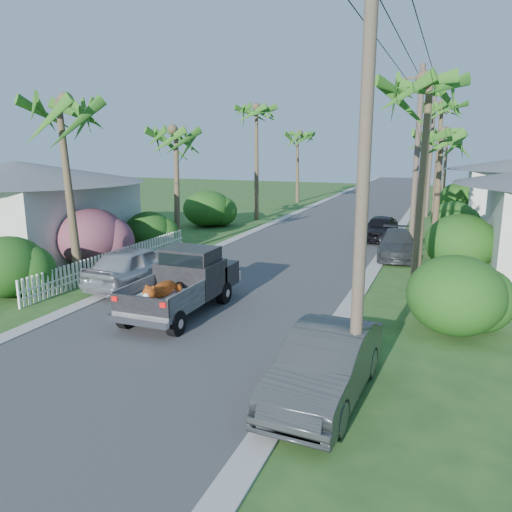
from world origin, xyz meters
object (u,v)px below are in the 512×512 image
at_px(palm_l_d, 298,133).
at_px(palm_r_a, 430,81).
at_px(parked_car_rn, 325,366).
at_px(utility_pole_a, 363,187).
at_px(parked_car_rm, 397,244).
at_px(palm_r_d, 448,130).
at_px(utility_pole_b, 416,162).
at_px(utility_pole_c, 431,156).
at_px(parked_car_ln, 137,266).
at_px(palm_l_a, 62,102).
at_px(pickup_truck, 187,280).
at_px(utility_pole_d, 437,153).
at_px(parked_car_rf, 380,228).
at_px(palm_r_c, 442,105).
at_px(palm_l_c, 256,108).
at_px(palm_l_b, 175,130).
at_px(palm_r_b, 442,133).
at_px(house_left, 20,211).

distance_m(palm_l_d, palm_r_a, 30.80).
height_order(parked_car_rn, utility_pole_a, utility_pole_a).
height_order(parked_car_rm, palm_r_d, palm_r_d).
height_order(palm_r_a, utility_pole_b, utility_pole_b).
distance_m(utility_pole_b, utility_pole_c, 15.00).
bearing_deg(parked_car_ln, palm_l_d, -82.13).
relative_size(palm_l_a, utility_pole_c, 0.91).
bearing_deg(palm_l_a, utility_pole_b, 40.28).
xyz_separation_m(palm_l_d, palm_r_a, (12.80, -28.00, 0.98)).
height_order(parked_car_ln, palm_l_a, palm_l_a).
relative_size(pickup_truck, utility_pole_d, 0.57).
distance_m(pickup_truck, parked_car_rn, 7.09).
bearing_deg(pickup_truck, parked_car_rn, -36.35).
height_order(parked_car_rf, palm_r_c, palm_r_c).
relative_size(parked_car_rn, palm_l_c, 0.50).
xyz_separation_m(palm_r_a, utility_pole_a, (-0.70, -8.00, -2.82)).
height_order(parked_car_rm, utility_pole_d, utility_pole_d).
distance_m(parked_car_rn, palm_l_a, 13.80).
distance_m(palm_l_a, palm_l_b, 9.05).
bearing_deg(palm_l_b, palm_l_a, -86.19).
relative_size(palm_l_c, palm_l_d, 1.19).
xyz_separation_m(palm_l_d, palm_r_d, (13.00, 6.00, 0.29)).
distance_m(parked_car_rf, palm_r_d, 23.96).
bearing_deg(utility_pole_a, parked_car_rm, 92.33).
xyz_separation_m(parked_car_ln, palm_l_c, (-2.08, 18.18, 7.11)).
bearing_deg(parked_car_rm, palm_r_c, 79.56).
distance_m(palm_r_b, palm_r_c, 11.22).
relative_size(parked_car_rn, parked_car_ln, 0.97).
xyz_separation_m(palm_l_a, palm_l_b, (-0.60, 9.00, -0.79)).
relative_size(parked_car_rn, palm_r_b, 0.64).
bearing_deg(parked_car_rf, utility_pole_d, 88.75).
bearing_deg(utility_pole_c, palm_r_a, -88.18).
height_order(palm_l_a, utility_pole_a, utility_pole_a).
relative_size(parked_car_ln, utility_pole_c, 0.53).
bearing_deg(parked_car_rf, utility_pole_b, -60.26).
height_order(parked_car_rm, house_left, house_left).
bearing_deg(utility_pole_d, palm_r_a, -88.92).
relative_size(parked_car_ln, house_left, 0.53).
bearing_deg(palm_r_a, parked_car_rf, 103.80).
distance_m(palm_l_a, utility_pole_c, 27.74).
bearing_deg(palm_r_b, parked_car_rn, -95.32).
bearing_deg(utility_pole_d, utility_pole_c, -90.00).
bearing_deg(house_left, palm_r_c, 44.70).
bearing_deg(utility_pole_b, house_left, -162.12).
bearing_deg(palm_l_b, utility_pole_c, 52.22).
bearing_deg(palm_l_a, utility_pole_d, 73.56).
bearing_deg(pickup_truck, utility_pole_c, 76.37).
xyz_separation_m(parked_car_rf, palm_l_a, (-9.80, -14.00, 6.23)).
distance_m(utility_pole_c, utility_pole_d, 15.00).
relative_size(parked_car_rn, parked_car_rm, 1.02).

